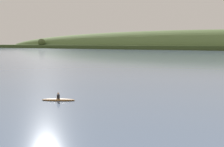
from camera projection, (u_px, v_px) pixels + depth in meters
far_shoreline_hill at (190, 49)px, 258.52m from camera, size 594.36×109.71×36.95m
canoe_with_paddler at (58, 100)px, 29.69m from camera, size 3.60×2.48×1.02m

